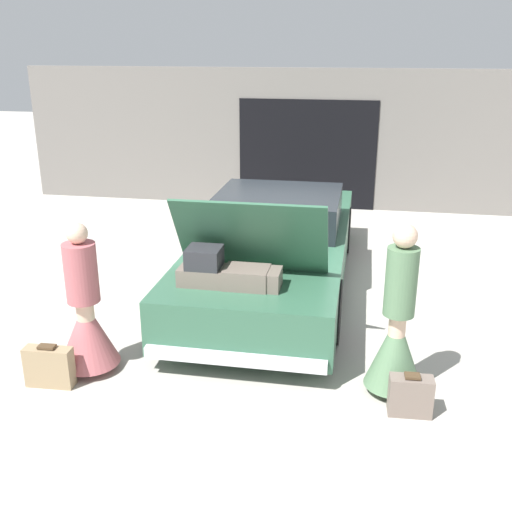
% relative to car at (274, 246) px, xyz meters
% --- Properties ---
extents(ground_plane, '(40.00, 40.00, 0.00)m').
position_rel_car_xyz_m(ground_plane, '(0.00, -0.00, -0.58)').
color(ground_plane, '#ADA89E').
extents(garage_wall_back, '(12.00, 0.14, 2.80)m').
position_rel_car_xyz_m(garage_wall_back, '(0.00, 4.44, 0.81)').
color(garage_wall_back, slate).
rests_on(garage_wall_back, ground_plane).
extents(car, '(2.01, 5.33, 1.73)m').
position_rel_car_xyz_m(car, '(0.00, 0.00, 0.00)').
color(car, '#336047').
rests_on(car, ground_plane).
extents(person_left, '(0.63, 0.63, 1.61)m').
position_rel_car_xyz_m(person_left, '(-1.57, -2.64, -0.01)').
color(person_left, beige).
rests_on(person_left, ground_plane).
extents(person_right, '(0.57, 0.57, 1.74)m').
position_rel_car_xyz_m(person_right, '(1.57, -2.52, 0.04)').
color(person_right, beige).
rests_on(person_right, ground_plane).
extents(suitcase_beside_left_person, '(0.49, 0.18, 0.45)m').
position_rel_car_xyz_m(suitcase_beside_left_person, '(-1.81, -3.02, -0.37)').
color(suitcase_beside_left_person, '#9E8460').
rests_on(suitcase_beside_left_person, ground_plane).
extents(suitcase_beside_right_person, '(0.41, 0.20, 0.41)m').
position_rel_car_xyz_m(suitcase_beside_right_person, '(1.72, -2.88, -0.39)').
color(suitcase_beside_right_person, '#75665B').
rests_on(suitcase_beside_right_person, ground_plane).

